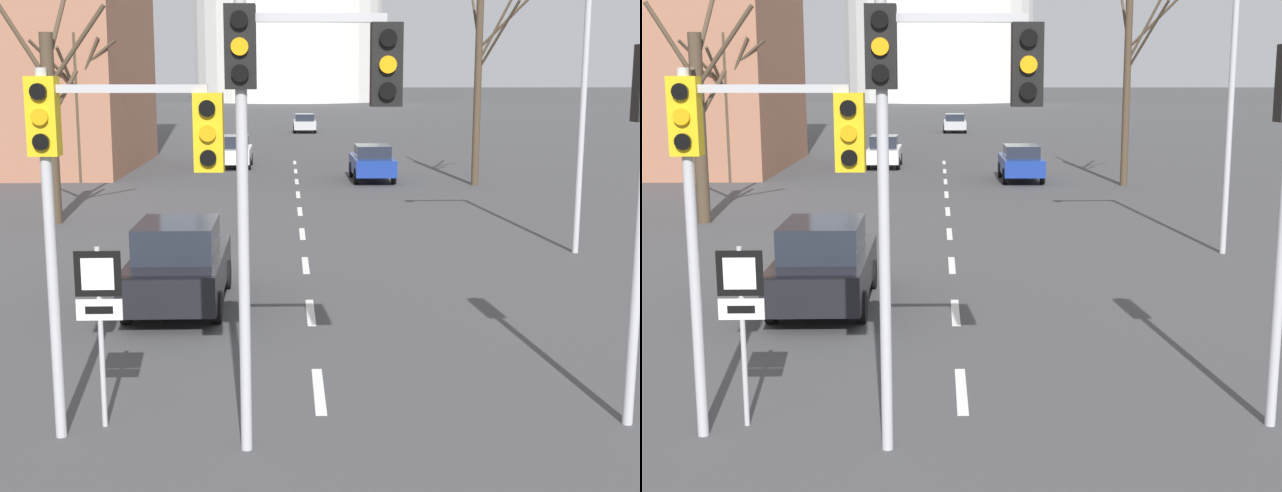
% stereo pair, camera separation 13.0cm
% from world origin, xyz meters
% --- Properties ---
extents(lane_stripe_1, '(0.16, 2.00, 0.01)m').
position_xyz_m(lane_stripe_1, '(0.00, 8.43, 0.00)').
color(lane_stripe_1, silver).
rests_on(lane_stripe_1, ground_plane).
extents(lane_stripe_2, '(0.16, 2.00, 0.01)m').
position_xyz_m(lane_stripe_2, '(0.00, 12.93, 0.00)').
color(lane_stripe_2, silver).
rests_on(lane_stripe_2, ground_plane).
extents(lane_stripe_3, '(0.16, 2.00, 0.01)m').
position_xyz_m(lane_stripe_3, '(0.00, 17.43, 0.00)').
color(lane_stripe_3, silver).
rests_on(lane_stripe_3, ground_plane).
extents(lane_stripe_4, '(0.16, 2.00, 0.01)m').
position_xyz_m(lane_stripe_4, '(0.00, 21.93, 0.00)').
color(lane_stripe_4, silver).
rests_on(lane_stripe_4, ground_plane).
extents(lane_stripe_5, '(0.16, 2.00, 0.01)m').
position_xyz_m(lane_stripe_5, '(0.00, 26.43, 0.00)').
color(lane_stripe_5, silver).
rests_on(lane_stripe_5, ground_plane).
extents(lane_stripe_6, '(0.16, 2.00, 0.01)m').
position_xyz_m(lane_stripe_6, '(0.00, 30.93, 0.00)').
color(lane_stripe_6, silver).
rests_on(lane_stripe_6, ground_plane).
extents(lane_stripe_7, '(0.16, 2.00, 0.01)m').
position_xyz_m(lane_stripe_7, '(0.00, 35.43, 0.00)').
color(lane_stripe_7, silver).
rests_on(lane_stripe_7, ground_plane).
extents(lane_stripe_8, '(0.16, 2.00, 0.01)m').
position_xyz_m(lane_stripe_8, '(0.00, 39.93, 0.00)').
color(lane_stripe_8, silver).
rests_on(lane_stripe_8, ground_plane).
extents(lane_stripe_9, '(0.16, 2.00, 0.01)m').
position_xyz_m(lane_stripe_9, '(0.00, 44.43, 0.00)').
color(lane_stripe_9, silver).
rests_on(lane_stripe_9, ground_plane).
extents(traffic_signal_near_left, '(2.36, 0.34, 4.71)m').
position_xyz_m(traffic_signal_near_left, '(-2.70, 6.85, 3.57)').
color(traffic_signal_near_left, '#B2B2B7').
rests_on(traffic_signal_near_left, ground_plane).
extents(traffic_signal_centre_tall, '(2.05, 0.34, 5.51)m').
position_xyz_m(traffic_signal_centre_tall, '(-0.41, 6.35, 4.18)').
color(traffic_signal_centre_tall, '#B2B2B7').
rests_on(traffic_signal_centre_tall, ground_plane).
extents(route_sign_post, '(0.60, 0.08, 2.44)m').
position_xyz_m(route_sign_post, '(-2.91, 7.17, 1.66)').
color(route_sign_post, '#B2B2B7').
rests_on(route_sign_post, ground_plane).
extents(street_lamp_right, '(2.39, 0.36, 7.64)m').
position_xyz_m(street_lamp_right, '(6.74, 18.78, 4.76)').
color(street_lamp_right, '#B2B2B7').
rests_on(street_lamp_right, ground_plane).
extents(sedan_near_left, '(1.91, 4.30, 1.56)m').
position_xyz_m(sedan_near_left, '(1.11, 71.37, 0.79)').
color(sedan_near_left, '#B7B7BC').
rests_on(sedan_near_left, ground_plane).
extents(sedan_near_right, '(1.88, 4.54, 1.76)m').
position_xyz_m(sedan_near_right, '(-2.65, 13.58, 0.87)').
color(sedan_near_right, black).
rests_on(sedan_near_right, ground_plane).
extents(sedan_mid_centre, '(1.68, 4.25, 1.65)m').
position_xyz_m(sedan_mid_centre, '(-3.09, 41.95, 0.82)').
color(sedan_mid_centre, silver).
rests_on(sedan_mid_centre, ground_plane).
extents(sedan_far_left, '(1.83, 4.53, 1.62)m').
position_xyz_m(sedan_far_left, '(3.39, 35.68, 0.84)').
color(sedan_far_left, navy).
rests_on(sedan_far_left, ground_plane).
extents(bare_tree_left_near, '(3.45, 3.90, 7.12)m').
position_xyz_m(bare_tree_left_near, '(-7.80, 24.28, 3.44)').
color(bare_tree_left_near, '#473828').
rests_on(bare_tree_left_near, ground_plane).
extents(bare_tree_right_near, '(2.26, 4.42, 9.17)m').
position_xyz_m(bare_tree_right_near, '(7.78, 33.77, 4.58)').
color(bare_tree_right_near, '#473828').
rests_on(bare_tree_right_near, ground_plane).
extents(bare_tree_left_far, '(3.45, 3.93, 7.54)m').
position_xyz_m(bare_tree_left_far, '(-9.57, 35.47, 3.69)').
color(bare_tree_left_far, '#473828').
rests_on(bare_tree_left_far, ground_plane).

